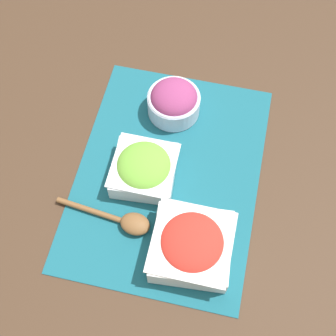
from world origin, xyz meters
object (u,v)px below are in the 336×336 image
object	(u,v)px
onion_bowl	(174,101)
lettuce_bowl	(144,168)
tomato_bowl	(192,245)
wooden_spoon	(125,221)

from	to	relation	value
onion_bowl	lettuce_bowl	bearing A→B (deg)	171.99
tomato_bowl	wooden_spoon	distance (m)	0.15
tomato_bowl	onion_bowl	size ratio (longest dim) A/B	1.35
tomato_bowl	lettuce_bowl	world-z (taller)	tomato_bowl
onion_bowl	wooden_spoon	distance (m)	0.30
onion_bowl	wooden_spoon	bearing A→B (deg)	172.86
tomato_bowl	lettuce_bowl	size ratio (longest dim) A/B	1.17
onion_bowl	lettuce_bowl	distance (m)	0.18
tomato_bowl	lettuce_bowl	bearing A→B (deg)	42.25
tomato_bowl	lettuce_bowl	xyz separation A→B (m)	(0.15, 0.13, -0.00)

